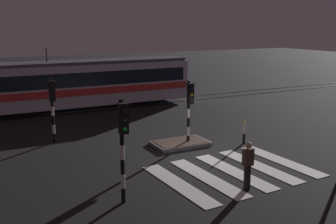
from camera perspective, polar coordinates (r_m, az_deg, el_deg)
ground_plane at (r=17.62m, az=5.18°, el=-6.25°), size 120.00×120.00×0.00m
rail_near at (r=27.67m, az=-7.66°, el=0.60°), size 80.00×0.12×0.03m
rail_far at (r=29.00m, az=-8.62°, el=1.12°), size 80.00×0.12×0.03m
crosswalk_zebra at (r=15.97m, az=9.31°, el=-8.33°), size 5.97×4.63×0.02m
traffic_island at (r=19.10m, az=1.76°, el=-4.44°), size 2.61×1.62×0.18m
traffic_light_corner_near_left at (r=12.48m, az=-6.42°, el=-3.44°), size 0.36×0.42×3.38m
traffic_light_median_centre at (r=18.66m, az=3.08°, el=1.23°), size 0.36×0.42×3.05m
traffic_light_corner_far_left at (r=19.72m, az=-16.10°, el=1.48°), size 0.36×0.42×3.11m
tram at (r=27.48m, az=-12.05°, el=4.02°), size 14.94×2.58×4.15m
pedestrian_waiting_at_kerb at (r=14.14m, az=11.24°, el=-7.45°), size 0.36×0.24×1.71m
bollard_island_edge at (r=19.51m, az=10.75°, el=-2.86°), size 0.12×0.12×1.11m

